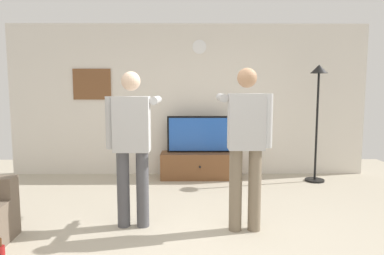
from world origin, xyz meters
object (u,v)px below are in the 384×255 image
television (200,134)px  wall_clock (199,47)px  framed_picture (92,84)px  floor_lamp (318,99)px  person_standing_nearer_couch (246,140)px  tv_stand (200,165)px  person_standing_nearer_lamp (132,140)px

television → wall_clock: wall_clock is taller
wall_clock → framed_picture: size_ratio=0.37×
wall_clock → floor_lamp: size_ratio=0.13×
wall_clock → person_standing_nearer_couch: size_ratio=0.14×
television → floor_lamp: bearing=-7.5°
tv_stand → person_standing_nearer_lamp: person_standing_nearer_lamp is taller
floor_lamp → person_standing_nearer_couch: bearing=-127.2°
tv_stand → person_standing_nearer_couch: (0.43, -2.21, 0.78)m
television → person_standing_nearer_lamp: bearing=-110.8°
floor_lamp → person_standing_nearer_lamp: floor_lamp is taller
person_standing_nearer_lamp → television: bearing=69.2°
tv_stand → wall_clock: bearing=90.0°
tv_stand → person_standing_nearer_couch: person_standing_nearer_couch is taller
wall_clock → person_standing_nearer_lamp: bearing=-108.8°
television → wall_clock: size_ratio=4.58×
person_standing_nearer_couch → floor_lamp: bearing=52.8°
television → person_standing_nearer_couch: size_ratio=0.63×
person_standing_nearer_lamp → floor_lamp: bearing=34.4°
television → person_standing_nearer_lamp: person_standing_nearer_lamp is taller
tv_stand → person_standing_nearer_couch: bearing=-79.0°
television → wall_clock: 1.54m
tv_stand → person_standing_nearer_couch: 2.39m
person_standing_nearer_couch → wall_clock: bearing=99.8°
framed_picture → person_standing_nearer_couch: bearing=-46.9°
framed_picture → person_standing_nearer_couch: size_ratio=0.38×
tv_stand → television: size_ratio=1.20×
framed_picture → person_standing_nearer_lamp: 2.71m
wall_clock → person_standing_nearer_couch: 2.85m
wall_clock → framed_picture: bearing=179.9°
framed_picture → wall_clock: bearing=-0.1°
framed_picture → television: bearing=-7.4°
floor_lamp → person_standing_nearer_lamp: size_ratio=1.12×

